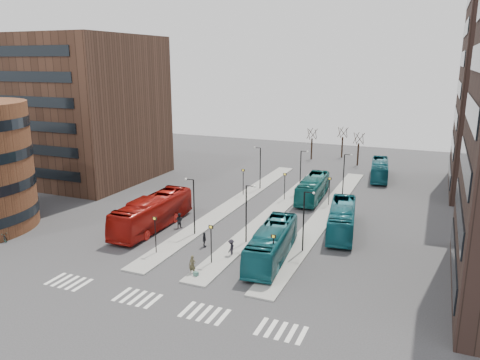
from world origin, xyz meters
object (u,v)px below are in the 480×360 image
at_px(bicycle_far, 2,237).
at_px(commuter_a, 179,220).
at_px(suitcase, 196,275).
at_px(teal_bus_d, 380,170).
at_px(teal_bus_c, 342,219).
at_px(teal_bus_a, 272,243).
at_px(traveller, 192,265).
at_px(red_bus, 153,213).
at_px(commuter_c, 231,248).
at_px(teal_bus_b, 313,188).
at_px(commuter_b, 204,240).

bearing_deg(bicycle_far, commuter_a, -42.05).
height_order(suitcase, bicycle_far, bicycle_far).
bearing_deg(teal_bus_d, teal_bus_c, -98.03).
relative_size(teal_bus_a, commuter_a, 6.72).
bearing_deg(traveller, commuter_a, 119.39).
distance_m(teal_bus_d, commuter_a, 36.68).
distance_m(red_bus, commuter_c, 11.87).
relative_size(traveller, commuter_c, 1.03).
bearing_deg(teal_bus_b, teal_bus_d, 62.78).
distance_m(teal_bus_a, teal_bus_d, 36.59).
distance_m(suitcase, teal_bus_b, 27.34).
relative_size(teal_bus_b, commuter_a, 6.46).
xyz_separation_m(teal_bus_b, teal_bus_d, (6.93, 15.20, -0.06)).
distance_m(suitcase, commuter_b, 6.83).
distance_m(teal_bus_d, bicycle_far, 53.94).
bearing_deg(teal_bus_d, bicycle_far, -133.77).
bearing_deg(teal_bus_b, teal_bus_c, -64.01).
relative_size(traveller, commuter_a, 1.02).
bearing_deg(teal_bus_c, commuter_c, -137.19).
distance_m(suitcase, commuter_c, 5.49).
height_order(teal_bus_a, bicycle_far, teal_bus_a).
bearing_deg(traveller, teal_bus_c, 51.01).
bearing_deg(teal_bus_c, bicycle_far, -161.23).
xyz_separation_m(suitcase, traveller, (-0.55, 0.39, 0.63)).
relative_size(teal_bus_d, commuter_a, 6.20).
distance_m(teal_bus_c, traveller, 18.50).
bearing_deg(teal_bus_a, commuter_b, 172.74).
relative_size(suitcase, commuter_c, 0.30).
relative_size(teal_bus_c, commuter_a, 6.51).
distance_m(teal_bus_d, commuter_b, 38.14).
distance_m(red_bus, teal_bus_b, 22.65).
relative_size(teal_bus_a, teal_bus_b, 1.04).
relative_size(teal_bus_c, commuter_b, 7.20).
height_order(suitcase, teal_bus_b, teal_bus_b).
relative_size(traveller, bicycle_far, 0.97).
relative_size(suitcase, teal_bus_c, 0.04).
xyz_separation_m(teal_bus_d, traveller, (-10.82, -41.91, -0.61)).
bearing_deg(teal_bus_b, traveller, -101.00).
bearing_deg(suitcase, traveller, 159.56).
xyz_separation_m(teal_bus_a, teal_bus_d, (5.46, 36.18, -0.12)).
bearing_deg(teal_bus_a, teal_bus_d, 75.93).
distance_m(red_bus, bicycle_far, 15.58).
bearing_deg(teal_bus_b, commuter_a, -125.89).
height_order(teal_bus_c, teal_bus_d, teal_bus_c).
relative_size(commuter_a, commuter_b, 1.11).
relative_size(teal_bus_c, bicycle_far, 6.24).
bearing_deg(teal_bus_c, suitcase, -129.06).
xyz_separation_m(commuter_b, bicycle_far, (-20.12, -6.84, -0.31)).
xyz_separation_m(commuter_a, commuter_b, (5.21, -3.95, -0.08)).
bearing_deg(commuter_a, commuter_b, 145.97).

